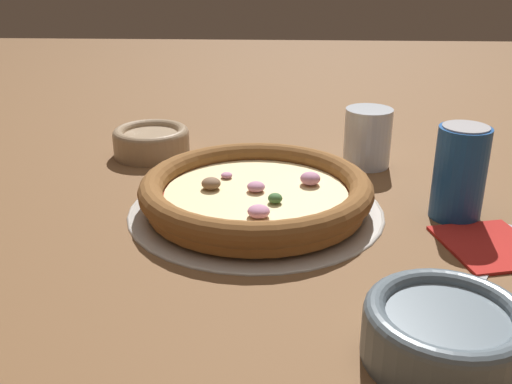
{
  "coord_description": "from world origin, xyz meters",
  "views": [
    {
      "loc": [
        -0.73,
        -0.03,
        0.34
      ],
      "look_at": [
        0.0,
        0.0,
        0.03
      ],
      "focal_mm": 42.0,
      "sensor_mm": 36.0,
      "label": 1
    }
  ],
  "objects_px": {
    "bowl_near": "(151,141)",
    "bowl_far": "(445,331)",
    "fork": "(494,252)",
    "pizza_tray": "(256,209)",
    "drinking_cup": "(368,138)",
    "pizza": "(256,192)",
    "napkin": "(490,244)",
    "beverage_can": "(460,173)"
  },
  "relations": [
    {
      "from": "fork",
      "to": "beverage_can",
      "type": "relative_size",
      "value": 1.46
    },
    {
      "from": "pizza",
      "to": "pizza_tray",
      "type": "bearing_deg",
      "value": 38.0
    },
    {
      "from": "pizza",
      "to": "drinking_cup",
      "type": "bearing_deg",
      "value": -42.55
    },
    {
      "from": "bowl_far",
      "to": "drinking_cup",
      "type": "bearing_deg",
      "value": 0.61
    },
    {
      "from": "bowl_near",
      "to": "napkin",
      "type": "height_order",
      "value": "bowl_near"
    },
    {
      "from": "bowl_far",
      "to": "drinking_cup",
      "type": "xyz_separation_m",
      "value": [
        0.49,
        0.01,
        0.02
      ]
    },
    {
      "from": "pizza",
      "to": "napkin",
      "type": "bearing_deg",
      "value": -108.16
    },
    {
      "from": "bowl_far",
      "to": "drinking_cup",
      "type": "height_order",
      "value": "drinking_cup"
    },
    {
      "from": "pizza",
      "to": "bowl_far",
      "type": "xyz_separation_m",
      "value": [
        -0.3,
        -0.18,
        0.0
      ]
    },
    {
      "from": "bowl_near",
      "to": "fork",
      "type": "xyz_separation_m",
      "value": [
        -0.33,
        -0.47,
        -0.02
      ]
    },
    {
      "from": "pizza_tray",
      "to": "bowl_near",
      "type": "xyz_separation_m",
      "value": [
        0.22,
        0.19,
        0.02
      ]
    },
    {
      "from": "bowl_far",
      "to": "fork",
      "type": "bearing_deg",
      "value": -29.01
    },
    {
      "from": "pizza",
      "to": "fork",
      "type": "height_order",
      "value": "pizza"
    },
    {
      "from": "bowl_near",
      "to": "bowl_far",
      "type": "bearing_deg",
      "value": -145.31
    },
    {
      "from": "pizza_tray",
      "to": "pizza",
      "type": "height_order",
      "value": "pizza"
    },
    {
      "from": "bowl_near",
      "to": "fork",
      "type": "relative_size",
      "value": 0.7
    },
    {
      "from": "drinking_cup",
      "to": "napkin",
      "type": "bearing_deg",
      "value": -158.02
    },
    {
      "from": "pizza_tray",
      "to": "beverage_can",
      "type": "bearing_deg",
      "value": -91.56
    },
    {
      "from": "pizza",
      "to": "beverage_can",
      "type": "height_order",
      "value": "beverage_can"
    },
    {
      "from": "pizza",
      "to": "bowl_far",
      "type": "distance_m",
      "value": 0.35
    },
    {
      "from": "pizza_tray",
      "to": "fork",
      "type": "distance_m",
      "value": 0.3
    },
    {
      "from": "bowl_near",
      "to": "bowl_far",
      "type": "distance_m",
      "value": 0.64
    },
    {
      "from": "beverage_can",
      "to": "drinking_cup",
      "type": "bearing_deg",
      "value": 25.52
    },
    {
      "from": "pizza",
      "to": "beverage_can",
      "type": "xyz_separation_m",
      "value": [
        -0.01,
        -0.26,
        0.03
      ]
    },
    {
      "from": "fork",
      "to": "pizza",
      "type": "bearing_deg",
      "value": 98.6
    },
    {
      "from": "pizza_tray",
      "to": "fork",
      "type": "height_order",
      "value": "pizza_tray"
    },
    {
      "from": "drinking_cup",
      "to": "bowl_far",
      "type": "bearing_deg",
      "value": -179.39
    },
    {
      "from": "drinking_cup",
      "to": "beverage_can",
      "type": "bearing_deg",
      "value": -154.48
    },
    {
      "from": "pizza_tray",
      "to": "drinking_cup",
      "type": "height_order",
      "value": "drinking_cup"
    },
    {
      "from": "beverage_can",
      "to": "bowl_far",
      "type": "bearing_deg",
      "value": 163.6
    },
    {
      "from": "pizza",
      "to": "drinking_cup",
      "type": "distance_m",
      "value": 0.25
    },
    {
      "from": "fork",
      "to": "beverage_can",
      "type": "distance_m",
      "value": 0.12
    },
    {
      "from": "pizza_tray",
      "to": "fork",
      "type": "bearing_deg",
      "value": -110.84
    },
    {
      "from": "fork",
      "to": "drinking_cup",
      "type": "bearing_deg",
      "value": 50.45
    },
    {
      "from": "napkin",
      "to": "pizza",
      "type": "bearing_deg",
      "value": 71.84
    },
    {
      "from": "pizza",
      "to": "napkin",
      "type": "xyz_separation_m",
      "value": [
        -0.09,
        -0.28,
        -0.02
      ]
    },
    {
      "from": "napkin",
      "to": "fork",
      "type": "height_order",
      "value": "napkin"
    },
    {
      "from": "pizza",
      "to": "drinking_cup",
      "type": "relative_size",
      "value": 3.33
    },
    {
      "from": "fork",
      "to": "napkin",
      "type": "bearing_deg",
      "value": 31.12
    },
    {
      "from": "pizza",
      "to": "napkin",
      "type": "height_order",
      "value": "pizza"
    },
    {
      "from": "bowl_near",
      "to": "napkin",
      "type": "relative_size",
      "value": 0.9
    },
    {
      "from": "drinking_cup",
      "to": "fork",
      "type": "bearing_deg",
      "value": -158.97
    }
  ]
}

